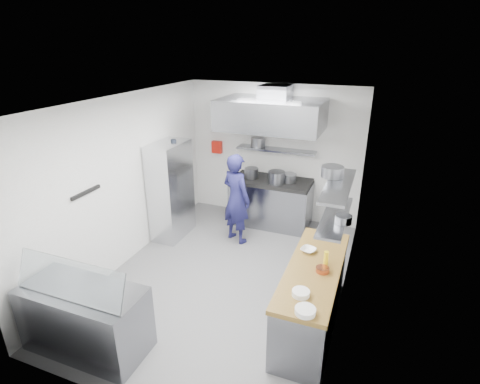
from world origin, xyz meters
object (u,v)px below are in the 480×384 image
at_px(display_case, 86,319).
at_px(gas_range, 271,203).
at_px(wire_rack, 171,191).
at_px(chef, 236,199).

bearing_deg(display_case, gas_range, 74.98).
bearing_deg(gas_range, display_case, -105.02).
bearing_deg(gas_range, wire_rack, -144.48).
distance_m(gas_range, display_case, 4.25).
bearing_deg(wire_rack, display_case, -79.77).
bearing_deg(display_case, chef, 77.58).
xyz_separation_m(gas_range, wire_rack, (-1.63, -1.16, 0.48)).
bearing_deg(chef, wire_rack, 34.80).
relative_size(chef, wire_rack, 0.92).
bearing_deg(wire_rack, gas_range, 35.52).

